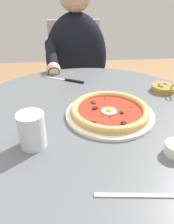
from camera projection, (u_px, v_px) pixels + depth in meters
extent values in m
cylinder|color=#565B60|center=(90.00, 118.00, 0.77)|extent=(0.95, 0.95, 0.03)
cylinder|color=#4E5257|center=(90.00, 190.00, 0.95)|extent=(0.09, 0.09, 0.69)
cylinder|color=white|center=(110.00, 114.00, 0.75)|extent=(0.30, 0.30, 0.01)
cylinder|color=tan|center=(110.00, 112.00, 0.74)|extent=(0.26, 0.26, 0.01)
torus|color=tan|center=(110.00, 110.00, 0.74)|extent=(0.26, 0.26, 0.02)
cylinder|color=red|center=(110.00, 111.00, 0.74)|extent=(0.25, 0.25, 0.00)
cylinder|color=white|center=(109.00, 111.00, 0.73)|extent=(0.05, 0.05, 0.00)
ellipsoid|color=yellow|center=(109.00, 110.00, 0.73)|extent=(0.02, 0.02, 0.02)
ellipsoid|color=#3D2314|center=(124.00, 123.00, 0.66)|extent=(0.03, 0.03, 0.01)
ellipsoid|color=#4C2D19|center=(96.00, 107.00, 0.75)|extent=(0.03, 0.03, 0.01)
ellipsoid|color=brown|center=(92.00, 121.00, 0.68)|extent=(0.02, 0.02, 0.01)
ellipsoid|color=brown|center=(122.00, 112.00, 0.72)|extent=(0.02, 0.02, 0.01)
ellipsoid|color=#4C2D19|center=(93.00, 102.00, 0.79)|extent=(0.02, 0.03, 0.01)
ellipsoid|color=#2D6B28|center=(105.00, 97.00, 0.82)|extent=(0.01, 0.01, 0.00)
ellipsoid|color=#2D6B28|center=(132.00, 106.00, 0.76)|extent=(0.01, 0.01, 0.00)
ellipsoid|color=#2D6B28|center=(110.00, 116.00, 0.70)|extent=(0.01, 0.01, 0.00)
cylinder|color=silver|center=(32.00, 130.00, 0.59)|extent=(0.07, 0.07, 0.10)
cylinder|color=silver|center=(33.00, 141.00, 0.61)|extent=(0.06, 0.06, 0.03)
cube|color=silver|center=(54.00, 78.00, 1.04)|extent=(0.11, 0.06, 0.00)
cube|color=black|center=(74.00, 81.00, 1.00)|extent=(0.09, 0.05, 0.01)
cylinder|color=olive|center=(163.00, 88.00, 0.92)|extent=(0.10, 0.10, 0.02)
torus|color=olive|center=(174.00, 89.00, 0.86)|extent=(0.02, 0.03, 0.03)
ellipsoid|color=#516B2D|center=(162.00, 88.00, 0.90)|extent=(0.02, 0.02, 0.02)
ellipsoid|color=#516B2D|center=(161.00, 86.00, 0.91)|extent=(0.02, 0.02, 0.02)
ellipsoid|color=#516B2D|center=(165.00, 85.00, 0.93)|extent=(0.02, 0.02, 0.02)
ellipsoid|color=#516B2D|center=(160.00, 85.00, 0.92)|extent=(0.02, 0.02, 0.02)
ellipsoid|color=#516B2D|center=(160.00, 87.00, 0.90)|extent=(0.02, 0.02, 0.02)
cube|color=#BCBCC1|center=(135.00, 195.00, 0.47)|extent=(0.17, 0.03, 0.00)
cube|color=#282833|center=(78.00, 125.00, 1.64)|extent=(0.35, 0.29, 0.45)
ellipsoid|color=black|center=(76.00, 58.00, 1.39)|extent=(0.38, 0.23, 0.55)
cylinder|color=black|center=(52.00, 57.00, 1.16)|extent=(0.09, 0.27, 0.14)
sphere|color=tan|center=(54.00, 69.00, 1.09)|extent=(0.07, 0.07, 0.07)
cube|color=beige|center=(77.00, 92.00, 1.56)|extent=(0.40, 0.40, 0.02)
cube|color=beige|center=(74.00, 52.00, 1.61)|extent=(0.36, 0.03, 0.44)
cylinder|color=#B7B2A8|center=(53.00, 136.00, 1.51)|extent=(0.02, 0.02, 0.46)
cylinder|color=#B7B2A8|center=(105.00, 133.00, 1.55)|extent=(0.02, 0.02, 0.46)
cylinder|color=#B7B2A8|center=(54.00, 110.00, 1.82)|extent=(0.02, 0.02, 0.46)
cylinder|color=#B7B2A8|center=(97.00, 108.00, 1.85)|extent=(0.02, 0.02, 0.46)
cylinder|color=#4C4742|center=(163.00, 151.00, 1.38)|extent=(0.02, 0.02, 0.45)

